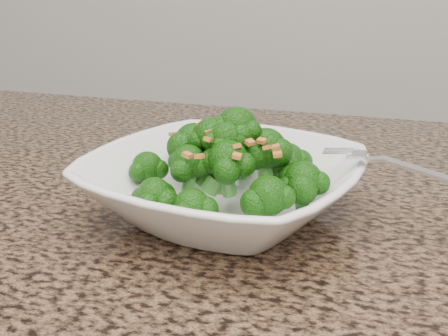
% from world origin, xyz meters
% --- Properties ---
extents(granite_counter, '(1.64, 1.04, 0.03)m').
position_xyz_m(granite_counter, '(0.00, 0.30, 0.89)').
color(granite_counter, brown).
rests_on(granite_counter, cabinet).
extents(bowl, '(0.30, 0.30, 0.06)m').
position_xyz_m(bowl, '(-0.04, 0.37, 0.93)').
color(bowl, white).
rests_on(bowl, granite_counter).
extents(broccoli_pile, '(0.22, 0.22, 0.07)m').
position_xyz_m(broccoli_pile, '(-0.04, 0.37, 1.00)').
color(broccoli_pile, '#165409').
rests_on(broccoli_pile, bowl).
extents(garlic_topping, '(0.13, 0.13, 0.01)m').
position_xyz_m(garlic_topping, '(-0.04, 0.37, 1.03)').
color(garlic_topping, orange).
rests_on(garlic_topping, broccoli_pile).
extents(fork, '(0.17, 0.04, 0.01)m').
position_xyz_m(fork, '(0.10, 0.39, 0.97)').
color(fork, silver).
rests_on(fork, bowl).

